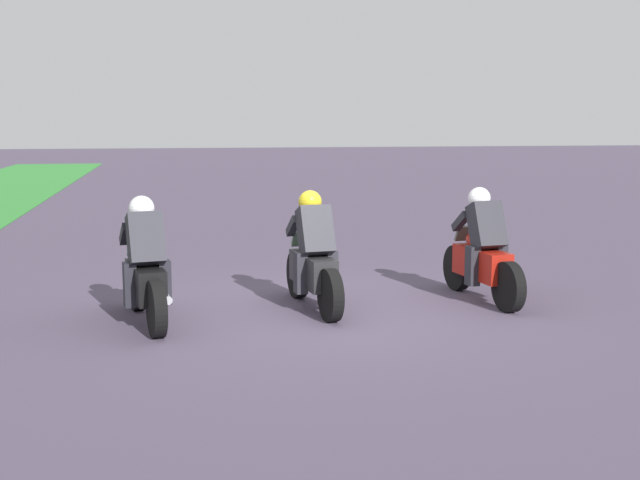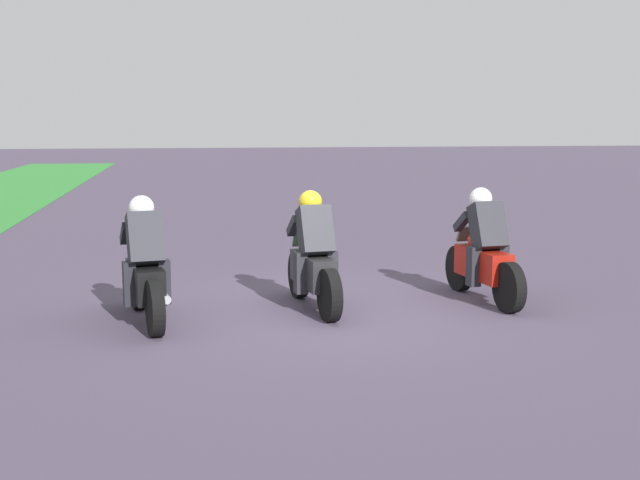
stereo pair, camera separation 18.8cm
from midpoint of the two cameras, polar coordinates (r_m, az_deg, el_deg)
The scene contains 4 objects.
ground_plane at distance 10.30m, azimuth -0.07°, elevation -5.02°, with size 120.00×120.00×0.00m, color #4A4054.
rider_lane_a at distance 11.00m, azimuth 10.82°, elevation -0.99°, with size 2.04×0.58×1.51m.
rider_lane_b at distance 10.32m, azimuth -1.00°, elevation -1.46°, with size 2.04×0.59×1.51m.
rider_lane_c at distance 9.84m, azimuth -12.67°, elevation -2.15°, with size 2.03×0.63×1.51m.
Camera 1 is at (-9.84, 1.87, 2.40)m, focal length 45.66 mm.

